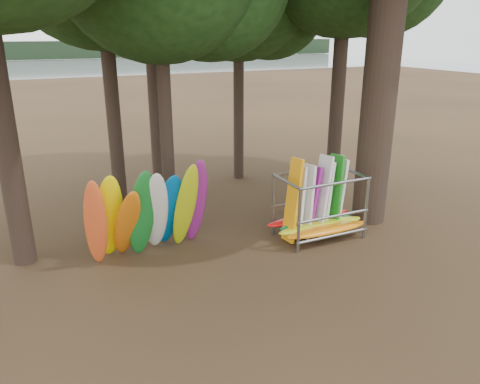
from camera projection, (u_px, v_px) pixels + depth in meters
name	position (u px, v px, depth m)	size (l,w,h in m)	color
ground	(244.00, 255.00, 13.69)	(120.00, 120.00, 0.00)	#47331E
lake	(57.00, 78.00, 64.98)	(160.00, 160.00, 0.00)	gray
far_shore	(36.00, 50.00, 107.07)	(160.00, 4.00, 4.00)	black
kayak_row	(149.00, 213.00, 13.14)	(3.60, 1.94, 3.02)	#E65222
storage_rack	(319.00, 208.00, 14.67)	(3.12, 1.61, 2.63)	slate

